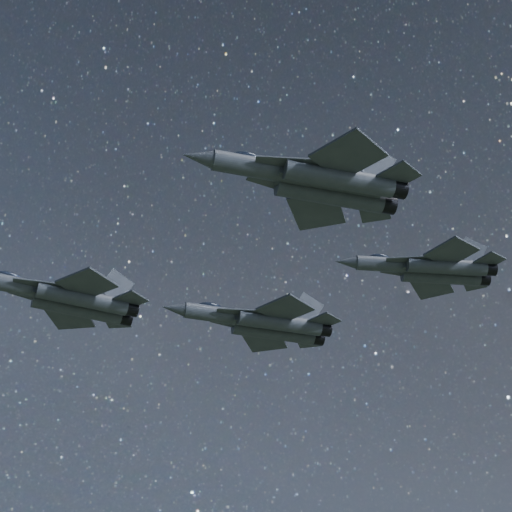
{
  "coord_description": "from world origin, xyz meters",
  "views": [
    {
      "loc": [
        -2.12,
        -62.08,
        114.38
      ],
      "look_at": [
        -1.81,
        1.69,
        156.37
      ],
      "focal_mm": 55.0,
      "sensor_mm": 36.0,
      "label": 1
    }
  ],
  "objects": [
    {
      "name": "jet_slot",
      "position": [
        15.48,
        3.27,
        155.97
      ],
      "size": [
        16.62,
        11.66,
        4.19
      ],
      "rotation": [
        0.0,
        0.0,
        0.1
      ],
      "color": "#32373F"
    },
    {
      "name": "jet_right",
      "position": [
        2.92,
        -13.55,
        153.51
      ],
      "size": [
        18.92,
        12.83,
        4.76
      ],
      "rotation": [
        0.0,
        0.0,
        0.26
      ],
      "color": "#32373F"
    },
    {
      "name": "jet_left",
      "position": [
        -0.98,
        13.21,
        155.2
      ],
      "size": [
        19.55,
        13.21,
        4.92
      ],
      "rotation": [
        0.0,
        0.0,
        0.28
      ],
      "color": "#32373F"
    },
    {
      "name": "jet_lead",
      "position": [
        -20.65,
        4.96,
        153.51
      ],
      "size": [
        18.48,
        12.13,
        4.75
      ],
      "rotation": [
        0.0,
        0.0,
        0.42
      ],
      "color": "#32373F"
    }
  ]
}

